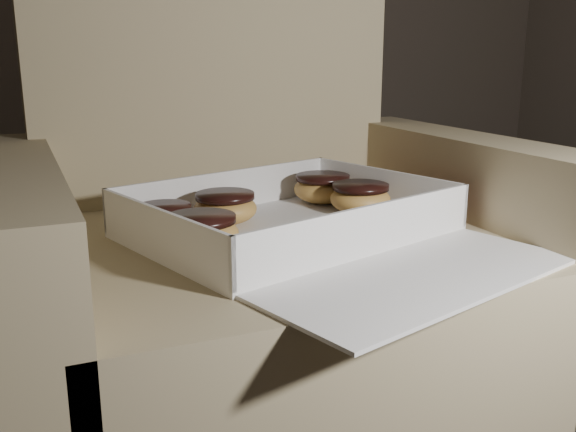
{
  "coord_description": "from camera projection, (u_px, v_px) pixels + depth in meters",
  "views": [
    {
      "loc": [
        -0.39,
        -0.31,
        0.65
      ],
      "look_at": [
        -0.03,
        0.54,
        0.41
      ],
      "focal_mm": 40.0,
      "sensor_mm": 36.0,
      "label": 1
    }
  ],
  "objects": [
    {
      "name": "armchair",
      "position": [
        264.0,
        292.0,
        1.05
      ],
      "size": [
        0.82,
        0.7,
        0.86
      ],
      "color": "tan",
      "rests_on": "floor"
    },
    {
      "name": "bakery_box",
      "position": [
        310.0,
        231.0,
        0.93
      ],
      "size": [
        0.56,
        0.61,
        0.07
      ],
      "rotation": [
        0.0,
        0.0,
        0.29
      ],
      "color": "silver",
      "rests_on": "armchair"
    },
    {
      "name": "donut_a",
      "position": [
        323.0,
        188.0,
        1.12
      ],
      "size": [
        0.1,
        0.1,
        0.05
      ],
      "color": "#BD8742",
      "rests_on": "bakery_box"
    },
    {
      "name": "donut_b",
      "position": [
        164.0,
        218.0,
        0.93
      ],
      "size": [
        0.08,
        0.08,
        0.04
      ],
      "color": "#BD8742",
      "rests_on": "bakery_box"
    },
    {
      "name": "donut_c",
      "position": [
        225.0,
        207.0,
        0.99
      ],
      "size": [
        0.1,
        0.1,
        0.05
      ],
      "color": "#BD8742",
      "rests_on": "bakery_box"
    },
    {
      "name": "donut_d",
      "position": [
        360.0,
        197.0,
        1.05
      ],
      "size": [
        0.1,
        0.1,
        0.05
      ],
      "color": "#BD8742",
      "rests_on": "bakery_box"
    },
    {
      "name": "donut_e",
      "position": [
        201.0,
        232.0,
        0.85
      ],
      "size": [
        0.1,
        0.1,
        0.05
      ],
      "color": "#BD8742",
      "rests_on": "bakery_box"
    },
    {
      "name": "crumb_a",
      "position": [
        278.0,
        251.0,
        0.85
      ],
      "size": [
        0.01,
        0.01,
        0.0
      ],
      "primitive_type": "ellipsoid",
      "color": "black",
      "rests_on": "bakery_box"
    },
    {
      "name": "crumb_b",
      "position": [
        342.0,
        238.0,
        0.91
      ],
      "size": [
        0.01,
        0.01,
        0.0
      ],
      "primitive_type": "ellipsoid",
      "color": "black",
      "rests_on": "bakery_box"
    },
    {
      "name": "crumb_c",
      "position": [
        254.0,
        239.0,
        0.9
      ],
      "size": [
        0.01,
        0.01,
        0.0
      ],
      "primitive_type": "ellipsoid",
      "color": "black",
      "rests_on": "bakery_box"
    },
    {
      "name": "crumb_d",
      "position": [
        255.0,
        253.0,
        0.84
      ],
      "size": [
        0.01,
        0.01,
        0.0
      ],
      "primitive_type": "ellipsoid",
      "color": "black",
      "rests_on": "bakery_box"
    }
  ]
}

